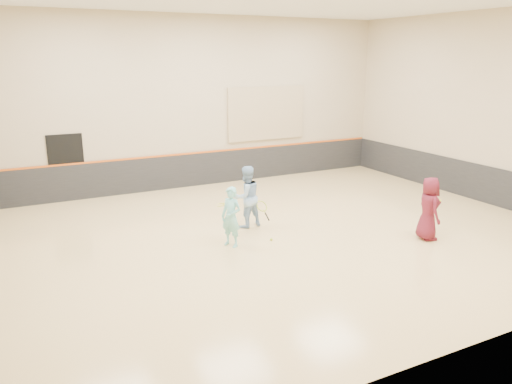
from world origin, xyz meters
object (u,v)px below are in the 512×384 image
girl (231,217)px  spare_racket (220,202)px  young_man (429,209)px  instructor (246,197)px

girl → spare_racket: bearing=131.8°
girl → young_man: (4.72, -1.85, 0.06)m
girl → instructor: instructor is taller
girl → instructor: (0.98, 1.15, 0.10)m
young_man → girl: bearing=86.6°
spare_racket → instructor: bearing=-93.9°
young_man → instructor: bearing=69.2°
girl → young_man: size_ratio=0.92×
instructor → young_man: 4.79m
girl → instructor: bearing=110.0°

